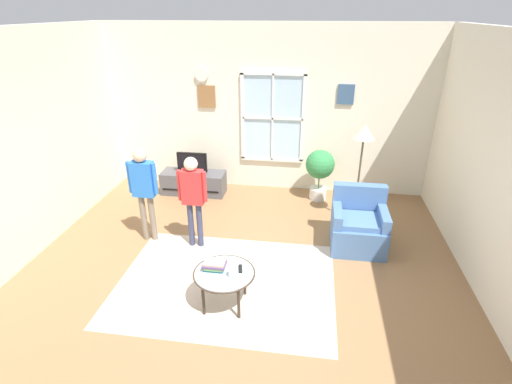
# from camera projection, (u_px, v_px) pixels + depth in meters

# --- Properties ---
(ground_plane) EXTENTS (6.46, 6.45, 0.02)m
(ground_plane) POSITION_uv_depth(u_px,v_px,m) (238.00, 279.00, 5.04)
(ground_plane) COLOR olive
(back_wall) EXTENTS (5.86, 0.17, 2.99)m
(back_wall) POSITION_uv_depth(u_px,v_px,m) (267.00, 110.00, 7.07)
(back_wall) COLOR silver
(back_wall) RESTS_ON ground_plane
(area_rug) EXTENTS (2.73, 2.05, 0.01)m
(area_rug) POSITION_uv_depth(u_px,v_px,m) (226.00, 282.00, 4.96)
(area_rug) COLOR #C6B29E
(area_rug) RESTS_ON ground_plane
(tv_stand) EXTENTS (1.18, 0.46, 0.42)m
(tv_stand) POSITION_uv_depth(u_px,v_px,m) (194.00, 183.00, 7.30)
(tv_stand) COLOR #4C4C51
(tv_stand) RESTS_ON ground_plane
(television) EXTENTS (0.55, 0.08, 0.39)m
(television) POSITION_uv_depth(u_px,v_px,m) (192.00, 162.00, 7.12)
(television) COLOR #4C4C4C
(television) RESTS_ON tv_stand
(armchair) EXTENTS (0.76, 0.74, 0.87)m
(armchair) POSITION_uv_depth(u_px,v_px,m) (358.00, 226.00, 5.61)
(armchair) COLOR #476B9E
(armchair) RESTS_ON ground_plane
(coffee_table) EXTENTS (0.72, 0.72, 0.46)m
(coffee_table) POSITION_uv_depth(u_px,v_px,m) (224.00, 275.00, 4.42)
(coffee_table) COLOR #99B2B7
(coffee_table) RESTS_ON ground_plane
(book_stack) EXTENTS (0.26, 0.19, 0.10)m
(book_stack) POSITION_uv_depth(u_px,v_px,m) (215.00, 265.00, 4.45)
(book_stack) COLOR teal
(book_stack) RESTS_ON coffee_table
(cup) EXTENTS (0.09, 0.09, 0.09)m
(cup) POSITION_uv_depth(u_px,v_px,m) (232.00, 273.00, 4.33)
(cup) COLOR white
(cup) RESTS_ON coffee_table
(remote_near_books) EXTENTS (0.07, 0.15, 0.02)m
(remote_near_books) POSITION_uv_depth(u_px,v_px,m) (240.00, 269.00, 4.46)
(remote_near_books) COLOR black
(remote_near_books) RESTS_ON coffee_table
(person_red_shirt) EXTENTS (0.42, 0.19, 1.38)m
(person_red_shirt) POSITION_uv_depth(u_px,v_px,m) (193.00, 192.00, 5.38)
(person_red_shirt) COLOR #333851
(person_red_shirt) RESTS_ON ground_plane
(person_blue_shirt) EXTENTS (0.44, 0.20, 1.45)m
(person_blue_shirt) POSITION_uv_depth(u_px,v_px,m) (144.00, 184.00, 5.52)
(person_blue_shirt) COLOR #726656
(person_blue_shirt) RESTS_ON ground_plane
(potted_plant_by_window) EXTENTS (0.51, 0.51, 0.93)m
(potted_plant_by_window) POSITION_uv_depth(u_px,v_px,m) (320.00, 168.00, 6.90)
(potted_plant_by_window) COLOR silver
(potted_plant_by_window) RESTS_ON ground_plane
(floor_lamp) EXTENTS (0.32, 0.32, 1.64)m
(floor_lamp) POSITION_uv_depth(u_px,v_px,m) (363.00, 142.00, 5.79)
(floor_lamp) COLOR black
(floor_lamp) RESTS_ON ground_plane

